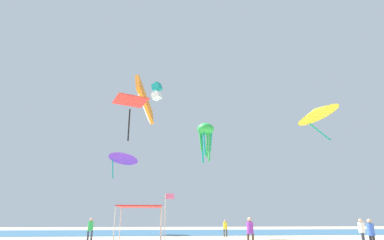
# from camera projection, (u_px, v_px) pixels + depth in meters

# --- Properties ---
(ocean_strip) EXTENTS (110.00, 19.95, 0.03)m
(ocean_strip) POSITION_uv_depth(u_px,v_px,m) (184.00, 232.00, 42.12)
(ocean_strip) COLOR #28608C
(ocean_strip) RESTS_ON ground
(canopy_tent) EXTENTS (2.82, 3.27, 2.49)m
(canopy_tent) POSITION_uv_depth(u_px,v_px,m) (140.00, 208.00, 20.47)
(canopy_tent) COLOR #B2B2B7
(canopy_tent) RESTS_ON ground
(person_near_tent) EXTENTS (0.42, 0.42, 1.79)m
(person_near_tent) POSITION_uv_depth(u_px,v_px,m) (250.00, 230.00, 19.61)
(person_near_tent) COLOR brown
(person_near_tent) RESTS_ON ground
(person_leftmost) EXTENTS (0.40, 0.45, 1.69)m
(person_leftmost) POSITION_uv_depth(u_px,v_px,m) (371.00, 232.00, 18.02)
(person_leftmost) COLOR black
(person_leftmost) RESTS_ON ground
(person_central) EXTENTS (0.41, 0.38, 1.61)m
(person_central) POSITION_uv_depth(u_px,v_px,m) (225.00, 227.00, 31.23)
(person_central) COLOR brown
(person_central) RESTS_ON ground
(person_rightmost) EXTENTS (0.41, 0.41, 1.71)m
(person_rightmost) POSITION_uv_depth(u_px,v_px,m) (362.00, 229.00, 21.68)
(person_rightmost) COLOR #33384C
(person_rightmost) RESTS_ON ground
(person_far_shore) EXTENTS (0.45, 0.42, 1.76)m
(person_far_shore) POSITION_uv_depth(u_px,v_px,m) (90.00, 228.00, 24.66)
(person_far_shore) COLOR #33384C
(person_far_shore) RESTS_ON ground
(banner_flag) EXTENTS (0.61, 0.06, 3.31)m
(banner_flag) POSITION_uv_depth(u_px,v_px,m) (166.00, 214.00, 20.77)
(banner_flag) COLOR silver
(banner_flag) RESTS_ON ground
(kite_delta_yellow) EXTENTS (5.49, 5.49, 3.63)m
(kite_delta_yellow) POSITION_uv_depth(u_px,v_px,m) (317.00, 112.00, 30.76)
(kite_delta_yellow) COLOR yellow
(kite_box_teal) EXTENTS (1.37, 1.31, 2.06)m
(kite_box_teal) POSITION_uv_depth(u_px,v_px,m) (157.00, 91.00, 36.02)
(kite_box_teal) COLOR teal
(kite_octopus_green) EXTENTS (1.79, 1.79, 3.89)m
(kite_octopus_green) POSITION_uv_depth(u_px,v_px,m) (206.00, 131.00, 31.21)
(kite_octopus_green) COLOR green
(kite_parafoil_orange) EXTENTS (1.72, 5.37, 3.30)m
(kite_parafoil_orange) POSITION_uv_depth(u_px,v_px,m) (145.00, 101.00, 29.10)
(kite_parafoil_orange) COLOR orange
(kite_diamond_red) EXTENTS (2.94, 2.94, 3.17)m
(kite_diamond_red) POSITION_uv_depth(u_px,v_px,m) (130.00, 103.00, 23.85)
(kite_diamond_red) COLOR red
(kite_delta_purple) EXTENTS (4.99, 5.01, 3.39)m
(kite_delta_purple) POSITION_uv_depth(u_px,v_px,m) (124.00, 157.00, 38.90)
(kite_delta_purple) COLOR purple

